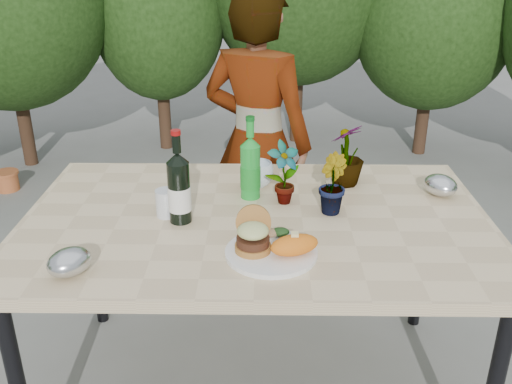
{
  "coord_description": "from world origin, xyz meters",
  "views": [
    {
      "loc": [
        0.02,
        -1.75,
        1.63
      ],
      "look_at": [
        0.0,
        -0.08,
        0.88
      ],
      "focal_mm": 40.0,
      "sensor_mm": 36.0,
      "label": 1
    }
  ],
  "objects_px": {
    "person": "(257,143)",
    "wine_bottle": "(179,189)",
    "patio_table": "(256,232)",
    "dinner_plate": "(271,253)"
  },
  "relations": [
    {
      "from": "dinner_plate",
      "to": "person",
      "type": "height_order",
      "value": "person"
    },
    {
      "from": "patio_table",
      "to": "dinner_plate",
      "type": "xyz_separation_m",
      "value": [
        0.05,
        -0.25,
        0.06
      ]
    },
    {
      "from": "patio_table",
      "to": "dinner_plate",
      "type": "bearing_deg",
      "value": -79.18
    },
    {
      "from": "dinner_plate",
      "to": "wine_bottle",
      "type": "xyz_separation_m",
      "value": [
        -0.3,
        0.22,
        0.11
      ]
    },
    {
      "from": "wine_bottle",
      "to": "person",
      "type": "height_order",
      "value": "person"
    },
    {
      "from": "dinner_plate",
      "to": "wine_bottle",
      "type": "bearing_deg",
      "value": 143.88
    },
    {
      "from": "dinner_plate",
      "to": "person",
      "type": "bearing_deg",
      "value": 93.01
    },
    {
      "from": "dinner_plate",
      "to": "wine_bottle",
      "type": "distance_m",
      "value": 0.39
    },
    {
      "from": "patio_table",
      "to": "wine_bottle",
      "type": "height_order",
      "value": "wine_bottle"
    },
    {
      "from": "person",
      "to": "wine_bottle",
      "type": "bearing_deg",
      "value": 96.1
    }
  ]
}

